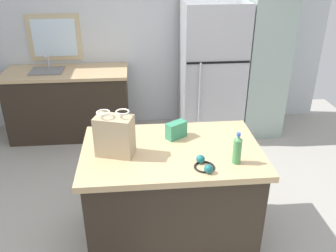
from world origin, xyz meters
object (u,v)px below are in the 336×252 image
object	(u,v)px
tall_cabinet	(263,58)
bottle	(237,150)
small_box	(176,130)
ear_defenders	(204,165)
kitchen_island	(171,195)
refrigerator	(211,70)
shopping_bag	(115,136)

from	to	relation	value
tall_cabinet	bottle	distance (m)	2.47
small_box	ear_defenders	xyz separation A→B (m)	(0.15, -0.47, -0.05)
tall_cabinet	ear_defenders	bearing A→B (deg)	-117.14
small_box	bottle	world-z (taller)	bottle
kitchen_island	ear_defenders	size ratio (longest dim) A/B	7.14
refrigerator	shopping_bag	xyz separation A→B (m)	(-1.16, -2.08, 0.19)
shopping_bag	ear_defenders	bearing A→B (deg)	-21.52
refrigerator	bottle	distance (m)	2.30
kitchen_island	bottle	xyz separation A→B (m)	(0.45, -0.24, 0.56)
tall_cabinet	small_box	size ratio (longest dim) A/B	11.92
refrigerator	ear_defenders	world-z (taller)	refrigerator
kitchen_island	ear_defenders	world-z (taller)	ear_defenders
ear_defenders	tall_cabinet	bearing A→B (deg)	62.86
refrigerator	tall_cabinet	bearing A→B (deg)	0.02
ear_defenders	shopping_bag	bearing A→B (deg)	158.48
kitchen_island	refrigerator	world-z (taller)	refrigerator
refrigerator	ear_defenders	distance (m)	2.39
kitchen_island	shopping_bag	world-z (taller)	shopping_bag
tall_cabinet	bottle	bearing A→B (deg)	-112.62
shopping_bag	kitchen_island	bearing A→B (deg)	5.20
ear_defenders	kitchen_island	bearing A→B (deg)	125.47
refrigerator	tall_cabinet	xyz separation A→B (m)	(0.67, 0.00, 0.15)
kitchen_island	shopping_bag	distance (m)	0.74
tall_cabinet	ear_defenders	distance (m)	2.62
kitchen_island	tall_cabinet	world-z (taller)	tall_cabinet
refrigerator	tall_cabinet	size ratio (longest dim) A/B	0.85
kitchen_island	tall_cabinet	xyz separation A→B (m)	(1.40, 2.04, 0.57)
refrigerator	bottle	size ratio (longest dim) A/B	7.11
shopping_bag	ear_defenders	size ratio (longest dim) A/B	1.82
refrigerator	ear_defenders	size ratio (longest dim) A/B	8.89
refrigerator	small_box	world-z (taller)	refrigerator
small_box	ear_defenders	distance (m)	0.50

